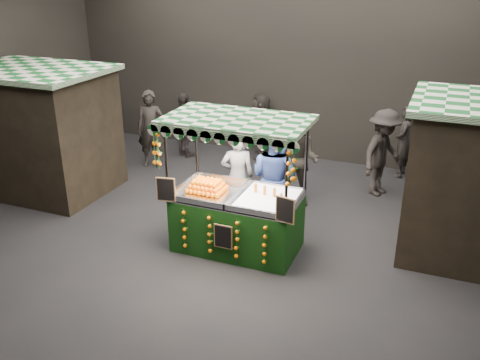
% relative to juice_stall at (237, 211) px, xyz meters
% --- Properties ---
extents(ground, '(12.00, 12.00, 0.00)m').
position_rel_juice_stall_xyz_m(ground, '(-0.43, -0.12, -0.72)').
color(ground, black).
rests_on(ground, ground).
extents(market_hall, '(12.10, 10.10, 5.05)m').
position_rel_juice_stall_xyz_m(market_hall, '(-0.43, -0.12, 2.66)').
color(market_hall, black).
rests_on(market_hall, ground).
extents(neighbour_stall_left, '(3.00, 2.20, 2.60)m').
position_rel_juice_stall_xyz_m(neighbour_stall_left, '(-4.83, 0.88, 0.59)').
color(neighbour_stall_left, black).
rests_on(neighbour_stall_left, ground).
extents(juice_stall, '(2.38, 1.40, 2.30)m').
position_rel_juice_stall_xyz_m(juice_stall, '(0.00, 0.00, 0.00)').
color(juice_stall, black).
rests_on(juice_stall, ground).
extents(vendor_grey, '(0.73, 0.62, 1.69)m').
position_rel_juice_stall_xyz_m(vendor_grey, '(-0.45, 1.12, 0.13)').
color(vendor_grey, gray).
rests_on(vendor_grey, ground).
extents(vendor_blue, '(1.15, 1.02, 1.97)m').
position_rel_juice_stall_xyz_m(vendor_blue, '(0.32, 1.00, 0.27)').
color(vendor_blue, navy).
rests_on(vendor_blue, ground).
extents(shopper_0, '(0.75, 0.59, 1.83)m').
position_rel_juice_stall_xyz_m(shopper_0, '(-3.39, 2.91, 0.20)').
color(shopper_0, '#2B2623').
rests_on(shopper_0, ground).
extents(shopper_1, '(0.98, 0.79, 1.87)m').
position_rel_juice_stall_xyz_m(shopper_1, '(0.41, 2.13, 0.22)').
color(shopper_1, black).
rests_on(shopper_1, ground).
extents(shopper_2, '(1.03, 0.75, 1.62)m').
position_rel_juice_stall_xyz_m(shopper_2, '(-2.96, 3.79, 0.09)').
color(shopper_2, '#292321').
rests_on(shopper_2, ground).
extents(shopper_3, '(1.09, 1.36, 1.83)m').
position_rel_juice_stall_xyz_m(shopper_3, '(1.91, 3.26, 0.20)').
color(shopper_3, black).
rests_on(shopper_3, ground).
extents(shopper_4, '(0.86, 0.71, 1.52)m').
position_rel_juice_stall_xyz_m(shopper_4, '(-4.77, 2.63, 0.04)').
color(shopper_4, black).
rests_on(shopper_4, ground).
extents(shopper_5, '(0.69, 1.46, 1.51)m').
position_rel_juice_stall_xyz_m(shopper_5, '(3.48, 2.60, 0.04)').
color(shopper_5, black).
rests_on(shopper_5, ground).
extents(shopper_6, '(0.43, 0.62, 1.64)m').
position_rel_juice_stall_xyz_m(shopper_6, '(2.22, 4.48, 0.10)').
color(shopper_6, '#282320').
rests_on(shopper_6, ground).
extents(shopper_7, '(0.76, 1.56, 1.62)m').
position_rel_juice_stall_xyz_m(shopper_7, '(-1.20, 4.48, 0.09)').
color(shopper_7, '#2D2925').
rests_on(shopper_7, ground).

